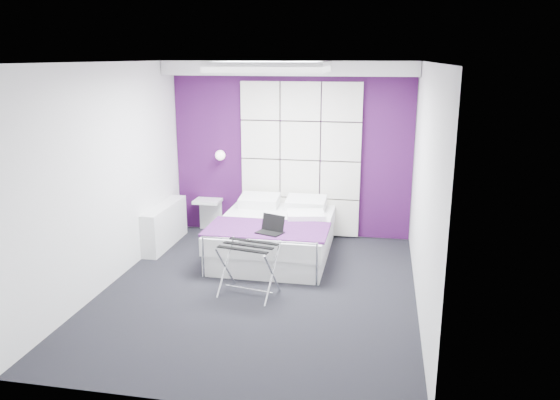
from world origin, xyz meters
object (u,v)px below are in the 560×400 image
at_px(wall_lamp, 221,155).
at_px(radiator, 165,225).
at_px(luggage_rack, 249,270).
at_px(nightstand, 208,201).
at_px(bed, 274,236).
at_px(laptop, 270,228).

distance_m(wall_lamp, radiator, 1.35).
relative_size(radiator, luggage_rack, 1.97).
bearing_deg(nightstand, wall_lamp, 10.11).
height_order(radiator, nightstand, radiator).
bearing_deg(wall_lamp, radiator, -130.10).
height_order(bed, laptop, laptop).
bearing_deg(nightstand, laptop, -48.09).
bearing_deg(wall_lamp, nightstand, -169.89).
relative_size(wall_lamp, radiator, 0.12).
xyz_separation_m(wall_lamp, bed, (0.99, -0.86, -0.94)).
bearing_deg(bed, wall_lamp, 139.00).
bearing_deg(bed, luggage_rack, -91.54).
relative_size(nightstand, laptop, 1.29).
height_order(bed, luggage_rack, bed).
bearing_deg(luggage_rack, bed, 99.50).
bearing_deg(bed, radiator, 176.36).
relative_size(bed, laptop, 6.03).
bearing_deg(nightstand, radiator, -120.00).
relative_size(radiator, bed, 0.64).
bearing_deg(luggage_rack, nightstand, 129.93).
height_order(wall_lamp, nightstand, wall_lamp).
distance_m(nightstand, laptop, 1.94).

